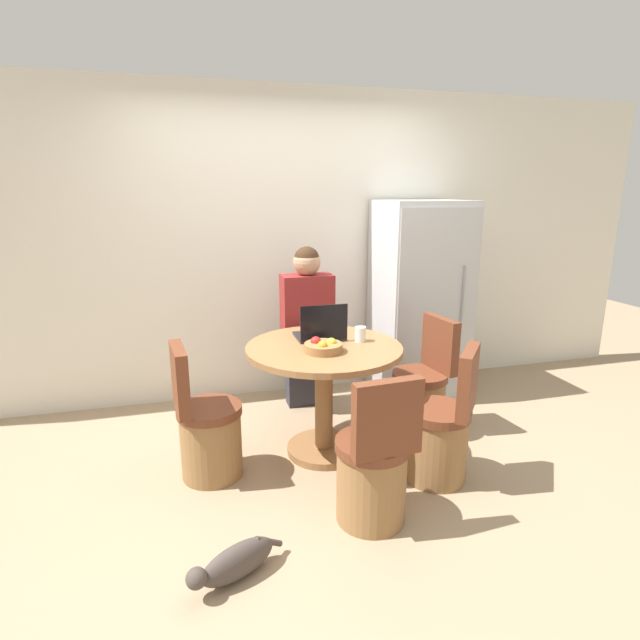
{
  "coord_description": "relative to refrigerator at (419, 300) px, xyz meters",
  "views": [
    {
      "loc": [
        -0.82,
        -2.72,
        1.76
      ],
      "look_at": [
        0.03,
        0.4,
        0.93
      ],
      "focal_mm": 28.0,
      "sensor_mm": 36.0,
      "label": 1
    }
  ],
  "objects": [
    {
      "name": "ground_plane",
      "position": [
        -1.13,
        -1.14,
        -0.85
      ],
      "size": [
        12.0,
        12.0,
        0.0
      ],
      "primitive_type": "plane",
      "color": "#9E8466"
    },
    {
      "name": "wall_back",
      "position": [
        -1.13,
        0.38,
        0.45
      ],
      "size": [
        7.0,
        0.06,
        2.6
      ],
      "color": "silver",
      "rests_on": "ground_plane"
    },
    {
      "name": "refrigerator",
      "position": [
        0.0,
        0.0,
        0.0
      ],
      "size": [
        0.72,
        0.67,
        1.69
      ],
      "color": "silver",
      "rests_on": "ground_plane"
    },
    {
      "name": "dining_table",
      "position": [
        -1.1,
        -0.84,
        -0.29
      ],
      "size": [
        1.04,
        1.04,
        0.78
      ],
      "color": "olive",
      "rests_on": "ground_plane"
    },
    {
      "name": "chair_left_side",
      "position": [
        -1.88,
        -0.93,
        -0.55
      ],
      "size": [
        0.42,
        0.41,
        0.87
      ],
      "rotation": [
        0.0,
        0.0,
        1.68
      ],
      "color": "olive",
      "rests_on": "ground_plane"
    },
    {
      "name": "chair_right_side",
      "position": [
        -0.32,
        -0.73,
        -0.55
      ],
      "size": [
        0.42,
        0.41,
        0.87
      ],
      "rotation": [
        0.0,
        0.0,
        -1.44
      ],
      "color": "olive",
      "rests_on": "ground_plane"
    },
    {
      "name": "chair_near_right_corner",
      "position": [
        -0.49,
        -1.34,
        -0.55
      ],
      "size": [
        0.47,
        0.47,
        0.87
      ],
      "rotation": [
        0.0,
        0.0,
        -2.26
      ],
      "color": "olive",
      "rests_on": "ground_plane"
    },
    {
      "name": "chair_near_camera",
      "position": [
        -1.04,
        -1.62,
        -0.55
      ],
      "size": [
        0.4,
        0.41,
        0.87
      ],
      "rotation": [
        0.0,
        0.0,
        -3.07
      ],
      "color": "olive",
      "rests_on": "ground_plane"
    },
    {
      "name": "person_seated",
      "position": [
        -1.04,
        -0.1,
        -0.1
      ],
      "size": [
        0.4,
        0.37,
        1.36
      ],
      "rotation": [
        0.0,
        0.0,
        3.14
      ],
      "color": "#2D2D38",
      "rests_on": "ground_plane"
    },
    {
      "name": "laptop",
      "position": [
        -1.08,
        -0.68,
        -0.02
      ],
      "size": [
        0.33,
        0.26,
        0.26
      ],
      "rotation": [
        0.0,
        0.0,
        3.14
      ],
      "color": "#232328",
      "rests_on": "dining_table"
    },
    {
      "name": "fruit_bowl",
      "position": [
        -1.14,
        -0.96,
        -0.04
      ],
      "size": [
        0.24,
        0.24,
        0.09
      ],
      "color": "olive",
      "rests_on": "dining_table"
    },
    {
      "name": "coffee_cup",
      "position": [
        -0.83,
        -0.81,
        -0.02
      ],
      "size": [
        0.07,
        0.07,
        0.1
      ],
      "color": "white",
      "rests_on": "dining_table"
    },
    {
      "name": "cat",
      "position": [
        -1.82,
        -1.86,
        -0.76
      ],
      "size": [
        0.47,
        0.28,
        0.17
      ],
      "rotation": [
        0.0,
        0.0,
        3.59
      ],
      "color": "#473D38",
      "rests_on": "ground_plane"
    }
  ]
}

